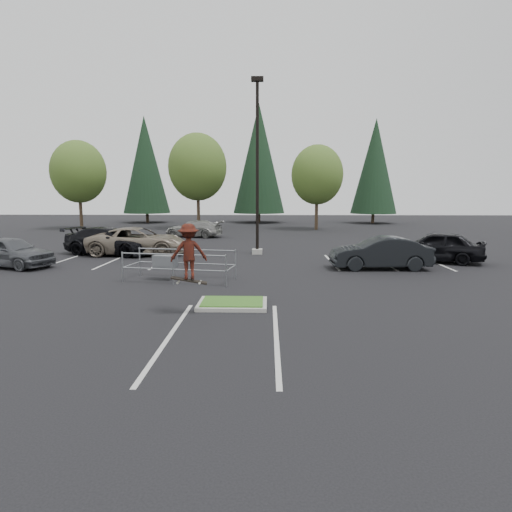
{
  "coord_description": "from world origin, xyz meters",
  "views": [
    {
      "loc": [
        1.12,
        -13.35,
        3.57
      ],
      "look_at": [
        0.71,
        1.5,
        1.4
      ],
      "focal_mm": 30.0,
      "sensor_mm": 36.0,
      "label": 1
    }
  ],
  "objects_px": {
    "conif_b": "(259,159)",
    "car_far_silver": "(194,229)",
    "light_pole": "(257,177)",
    "decid_a": "(79,174)",
    "conif_a": "(145,165)",
    "car_r_black": "(436,247)",
    "car_r_charc": "(380,253)",
    "car_l_tan": "(139,241)",
    "conif_c": "(375,166)",
    "skateboarder": "(188,252)",
    "decid_b": "(198,169)",
    "car_l_black": "(109,241)",
    "car_l_grey": "(10,252)",
    "decid_c": "(317,177)",
    "cart_corral": "(169,261)"
  },
  "relations": [
    {
      "from": "cart_corral",
      "to": "car_l_grey",
      "type": "xyz_separation_m",
      "value": [
        -8.51,
        2.92,
        -0.03
      ]
    },
    {
      "from": "conif_b",
      "to": "car_r_charc",
      "type": "relative_size",
      "value": 3.09
    },
    {
      "from": "car_l_grey",
      "to": "light_pole",
      "type": "bearing_deg",
      "value": -49.31
    },
    {
      "from": "decid_c",
      "to": "car_l_tan",
      "type": "relative_size",
      "value": 1.44
    },
    {
      "from": "conif_b",
      "to": "car_far_silver",
      "type": "distance_m",
      "value": 20.45
    },
    {
      "from": "skateboarder",
      "to": "car_r_charc",
      "type": "distance_m",
      "value": 11.16
    },
    {
      "from": "conif_b",
      "to": "car_r_black",
      "type": "relative_size",
      "value": 3.02
    },
    {
      "from": "light_pole",
      "to": "conif_b",
      "type": "relative_size",
      "value": 0.7
    },
    {
      "from": "conif_c",
      "to": "car_r_black",
      "type": "bearing_deg",
      "value": -97.53
    },
    {
      "from": "conif_b",
      "to": "car_l_black",
      "type": "bearing_deg",
      "value": -105.9
    },
    {
      "from": "conif_b",
      "to": "decid_c",
      "type": "bearing_deg",
      "value": -60.68
    },
    {
      "from": "car_l_grey",
      "to": "cart_corral",
      "type": "bearing_deg",
      "value": -90.85
    },
    {
      "from": "conif_a",
      "to": "car_r_black",
      "type": "distance_m",
      "value": 39.53
    },
    {
      "from": "decid_b",
      "to": "car_far_silver",
      "type": "height_order",
      "value": "decid_b"
    },
    {
      "from": "skateboarder",
      "to": "decid_a",
      "type": "bearing_deg",
      "value": -75.36
    },
    {
      "from": "decid_b",
      "to": "car_l_grey",
      "type": "bearing_deg",
      "value": -103.13
    },
    {
      "from": "conif_a",
      "to": "car_r_charc",
      "type": "bearing_deg",
      "value": -58.15
    },
    {
      "from": "decid_c",
      "to": "cart_corral",
      "type": "distance_m",
      "value": 27.64
    },
    {
      "from": "cart_corral",
      "to": "decid_a",
      "type": "bearing_deg",
      "value": 129.67
    },
    {
      "from": "decid_b",
      "to": "car_r_black",
      "type": "xyz_separation_m",
      "value": [
        16.01,
        -21.31,
        -5.23
      ]
    },
    {
      "from": "decid_c",
      "to": "car_l_black",
      "type": "distance_m",
      "value": 23.64
    },
    {
      "from": "decid_c",
      "to": "conif_c",
      "type": "distance_m",
      "value": 12.65
    },
    {
      "from": "conif_b",
      "to": "cart_corral",
      "type": "height_order",
      "value": "conif_b"
    },
    {
      "from": "skateboarder",
      "to": "car_far_silver",
      "type": "distance_m",
      "value": 23.34
    },
    {
      "from": "decid_c",
      "to": "car_l_grey",
      "type": "distance_m",
      "value": 29.11
    },
    {
      "from": "decid_a",
      "to": "conif_c",
      "type": "height_order",
      "value": "conif_c"
    },
    {
      "from": "light_pole",
      "to": "decid_a",
      "type": "bearing_deg",
      "value": 135.75
    },
    {
      "from": "decid_a",
      "to": "car_r_black",
      "type": "distance_m",
      "value": 35.22
    },
    {
      "from": "skateboarder",
      "to": "car_far_silver",
      "type": "bearing_deg",
      "value": -94.42
    },
    {
      "from": "conif_c",
      "to": "light_pole",
      "type": "bearing_deg",
      "value": -116.15
    },
    {
      "from": "skateboarder",
      "to": "car_l_grey",
      "type": "xyz_separation_m",
      "value": [
        -10.3,
        8.0,
        -1.12
      ]
    },
    {
      "from": "conif_c",
      "to": "car_l_black",
      "type": "bearing_deg",
      "value": -128.48
    },
    {
      "from": "decid_a",
      "to": "conif_a",
      "type": "distance_m",
      "value": 10.85
    },
    {
      "from": "conif_a",
      "to": "car_r_charc",
      "type": "relative_size",
      "value": 2.77
    },
    {
      "from": "decid_c",
      "to": "car_l_black",
      "type": "xyz_separation_m",
      "value": [
        -14.25,
        -18.33,
        -4.44
      ]
    },
    {
      "from": "decid_b",
      "to": "cart_corral",
      "type": "relative_size",
      "value": 2.09
    },
    {
      "from": "decid_c",
      "to": "car_r_black",
      "type": "xyz_separation_m",
      "value": [
        4.01,
        -20.61,
        -4.44
      ]
    },
    {
      "from": "conif_c",
      "to": "car_l_black",
      "type": "relative_size",
      "value": 2.24
    },
    {
      "from": "car_r_black",
      "to": "car_far_silver",
      "type": "distance_m",
      "value": 19.71
    },
    {
      "from": "light_pole",
      "to": "decid_b",
      "type": "bearing_deg",
      "value": 109.35
    },
    {
      "from": "conif_a",
      "to": "car_l_black",
      "type": "distance_m",
      "value": 29.74
    },
    {
      "from": "light_pole",
      "to": "car_r_charc",
      "type": "bearing_deg",
      "value": -39.81
    },
    {
      "from": "light_pole",
      "to": "decid_c",
      "type": "bearing_deg",
      "value": 72.89
    },
    {
      "from": "conif_c",
      "to": "skateboarder",
      "type": "bearing_deg",
      "value": -110.57
    },
    {
      "from": "skateboarder",
      "to": "car_r_black",
      "type": "relative_size",
      "value": 0.38
    },
    {
      "from": "skateboarder",
      "to": "car_l_tan",
      "type": "height_order",
      "value": "skateboarder"
    },
    {
      "from": "decid_b",
      "to": "car_l_black",
      "type": "xyz_separation_m",
      "value": [
        -2.25,
        -19.03,
        -5.23
      ]
    },
    {
      "from": "conif_a",
      "to": "conif_b",
      "type": "relative_size",
      "value": 0.9
    },
    {
      "from": "light_pole",
      "to": "car_far_silver",
      "type": "bearing_deg",
      "value": 118.81
    },
    {
      "from": "car_l_tan",
      "to": "car_r_black",
      "type": "height_order",
      "value": "car_r_black"
    }
  ]
}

